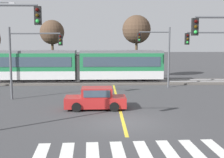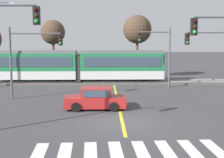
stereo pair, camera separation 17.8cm
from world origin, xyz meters
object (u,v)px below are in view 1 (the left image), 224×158
light_rail_tram (78,65)px  sedan_crossing (96,99)px  traffic_light_far_right (158,48)px  traffic_light_mid_left (29,52)px  bare_tree_east (137,30)px  bare_tree_west (52,33)px  traffic_light_mid_right (218,51)px

light_rail_tram → sedan_crossing: light_rail_tram is taller
light_rail_tram → traffic_light_far_right: size_ratio=3.08×
traffic_light_mid_left → bare_tree_east: (10.05, 13.21, 2.13)m
traffic_light_far_right → bare_tree_east: size_ratio=0.78×
light_rail_tram → traffic_light_mid_left: size_ratio=3.20×
sedan_crossing → bare_tree_west: 18.98m
traffic_light_far_right → bare_tree_west: (-11.68, 7.90, 1.70)m
traffic_light_far_right → bare_tree_east: (-1.36, 7.44, 2.05)m
traffic_light_mid_right → bare_tree_west: (-15.27, 14.32, 1.75)m
traffic_light_far_right → traffic_light_mid_left: bearing=-153.2°
sedan_crossing → traffic_light_mid_left: size_ratio=0.73×
sedan_crossing → traffic_light_far_right: 11.76m
sedan_crossing → bare_tree_east: (4.69, 17.00, 5.26)m
traffic_light_far_right → bare_tree_east: 7.84m
sedan_crossing → traffic_light_mid_left: 7.27m
bare_tree_west → bare_tree_east: bare_tree_east is taller
traffic_light_mid_left → traffic_light_mid_right: (15.01, -0.66, 0.03)m
bare_tree_west → bare_tree_east: bearing=-2.5°
light_rail_tram → sedan_crossing: 13.30m
traffic_light_mid_left → bare_tree_east: bare_tree_east is taller
traffic_light_mid_right → traffic_light_mid_left: bearing=177.5°
traffic_light_far_right → traffic_light_mid_right: size_ratio=1.04×
sedan_crossing → traffic_light_mid_right: bearing=18.0°
sedan_crossing → traffic_light_mid_left: traffic_light_mid_left is taller
bare_tree_east → traffic_light_mid_left: bearing=-127.3°
sedan_crossing → traffic_light_mid_left: (-5.36, 3.79, 3.13)m
traffic_light_far_right → bare_tree_west: bearing=145.9°
light_rail_tram → traffic_light_mid_right: bearing=-40.1°
sedan_crossing → bare_tree_west: bearing=107.9°
traffic_light_far_right → light_rail_tram: bearing=156.9°
sedan_crossing → traffic_light_mid_right: size_ratio=0.73×
light_rail_tram → traffic_light_mid_right: 15.53m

